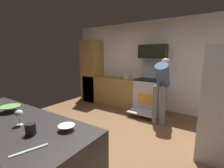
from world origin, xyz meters
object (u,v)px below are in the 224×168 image
Objects in this scene: wine_glass_mid at (19,114)px; microwave at (153,51)px; oven_range at (150,94)px; person_cook at (162,86)px; mixing_bowl_small at (67,128)px; mug_coffee at (31,129)px; mixing_bowl_large at (10,109)px; stock_pot at (127,76)px.

microwave is at bearing 87.24° from wine_glass_mid.
person_cook is (0.48, -0.60, 0.41)m from oven_range.
microwave is at bearing 95.42° from mixing_bowl_small.
wine_glass_mid is 1.57× the size of mug_coffee.
mixing_bowl_large is 1.00m from mixing_bowl_small.
wine_glass_mid is at bearing -102.71° from person_cook.
person_cook reaches higher than stock_pot.
microwave is at bearing 5.95° from stock_pot.
person_cook is at bearing -51.39° from oven_range.
mixing_bowl_small is at bearing 21.16° from wine_glass_mid.
mixing_bowl_large is 1.48× the size of wine_glass_mid.
wine_glass_mid is 3.54m from stock_pot.
microwave reaches higher than stock_pot.
stock_pot is (-1.09, 3.30, 0.05)m from mixing_bowl_small.
mixing_bowl_large is (-0.68, -3.34, 0.43)m from oven_range.
mixing_bowl_small is 0.98× the size of wine_glass_mid.
wine_glass_mid is at bearing -15.06° from mixing_bowl_large.
microwave reaches higher than mixing_bowl_small.
stock_pot is at bearing -174.05° from microwave.
mixing_bowl_large is at bearing -176.90° from mixing_bowl_small.
mixing_bowl_small is at bearing 3.10° from mixing_bowl_large.
wine_glass_mid is at bearing -158.84° from mixing_bowl_small.
mixing_bowl_large is 3.35m from stock_pot.
stock_pot is (-0.77, 0.02, 0.46)m from oven_range.
mixing_bowl_small is at bearing -71.75° from stock_pot.
mixing_bowl_small is at bearing -84.58° from microwave.
oven_range is 0.90m from stock_pot.
stock_pot is (-0.88, 3.53, 0.02)m from mug_coffee.
mixing_bowl_small is (-0.16, -2.69, 0.01)m from person_cook.
mug_coffee reaches higher than mixing_bowl_small.
wine_glass_mid is (-0.65, -2.88, 0.11)m from person_cook.
microwave is at bearing 91.75° from mug_coffee.
microwave is 4.49× the size of wine_glass_mid.
mixing_bowl_small is 3.47m from stock_pot.
microwave is 3.59m from mixing_bowl_large.
microwave is 3.49m from mixing_bowl_small.
wine_glass_mid is 0.29m from mug_coffee.
mixing_bowl_large is (-0.68, -3.43, -0.78)m from microwave.
oven_range is 14.58× the size of mug_coffee.
wine_glass_mid reaches higher than mixing_bowl_large.
oven_range is 3.33m from mixing_bowl_small.
wine_glass_mid is (-0.17, -3.47, 0.51)m from oven_range.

